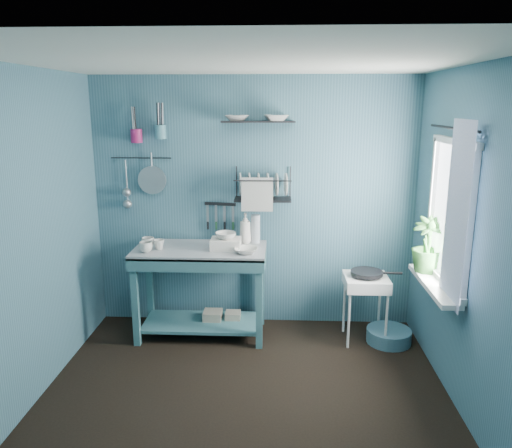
{
  "coord_description": "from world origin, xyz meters",
  "views": [
    {
      "loc": [
        0.25,
        -3.4,
        2.23
      ],
      "look_at": [
        0.05,
        0.85,
        1.2
      ],
      "focal_mm": 35.0,
      "sensor_mm": 36.0,
      "label": 1
    }
  ],
  "objects_px": {
    "mug_right": "(148,242)",
    "storage_tin_small": "(233,321)",
    "mug_mid": "(159,244)",
    "colander": "(152,180)",
    "wash_tub": "(226,244)",
    "storage_tin_large": "(213,321)",
    "potted_plant": "(427,245)",
    "floor_basin": "(389,336)",
    "utensil_cup_magenta": "(136,136)",
    "utensil_cup_teal": "(160,132)",
    "water_bottle": "(256,229)",
    "mug_left": "(146,247)",
    "frying_pan": "(367,273)",
    "hotplate_stand": "(365,309)",
    "work_counter": "(201,292)",
    "dish_rack": "(263,184)",
    "soap_bottle": "(245,228)"
  },
  "relations": [
    {
      "from": "mug_right",
      "to": "floor_basin",
      "type": "distance_m",
      "value": 2.47
    },
    {
      "from": "storage_tin_large",
      "to": "wash_tub",
      "type": "bearing_deg",
      "value": -25.02
    },
    {
      "from": "wash_tub",
      "to": "storage_tin_large",
      "type": "bearing_deg",
      "value": 154.98
    },
    {
      "from": "soap_bottle",
      "to": "water_bottle",
      "type": "distance_m",
      "value": 0.1
    },
    {
      "from": "colander",
      "to": "storage_tin_small",
      "type": "height_order",
      "value": "colander"
    },
    {
      "from": "frying_pan",
      "to": "utensil_cup_teal",
      "type": "xyz_separation_m",
      "value": [
        -1.98,
        0.34,
        1.28
      ]
    },
    {
      "from": "wash_tub",
      "to": "storage_tin_large",
      "type": "relative_size",
      "value": 1.27
    },
    {
      "from": "hotplate_stand",
      "to": "dish_rack",
      "type": "bearing_deg",
      "value": 172.17
    },
    {
      "from": "mug_right",
      "to": "storage_tin_large",
      "type": "xyz_separation_m",
      "value": [
        0.6,
        0.05,
        -0.83
      ]
    },
    {
      "from": "hotplate_stand",
      "to": "floor_basin",
      "type": "xyz_separation_m",
      "value": [
        0.23,
        -0.04,
        -0.26
      ]
    },
    {
      "from": "wash_tub",
      "to": "water_bottle",
      "type": "xyz_separation_m",
      "value": [
        0.27,
        0.24,
        0.09
      ]
    },
    {
      "from": "frying_pan",
      "to": "dish_rack",
      "type": "height_order",
      "value": "dish_rack"
    },
    {
      "from": "utensil_cup_magenta",
      "to": "floor_basin",
      "type": "bearing_deg",
      "value": -8.7
    },
    {
      "from": "mug_mid",
      "to": "water_bottle",
      "type": "height_order",
      "value": "water_bottle"
    },
    {
      "from": "hotplate_stand",
      "to": "frying_pan",
      "type": "distance_m",
      "value": 0.36
    },
    {
      "from": "mug_left",
      "to": "storage_tin_small",
      "type": "bearing_deg",
      "value": 17.1
    },
    {
      "from": "mug_right",
      "to": "storage_tin_small",
      "type": "relative_size",
      "value": 0.61
    },
    {
      "from": "potted_plant",
      "to": "storage_tin_small",
      "type": "bearing_deg",
      "value": 163.66
    },
    {
      "from": "frying_pan",
      "to": "colander",
      "type": "bearing_deg",
      "value": 170.09
    },
    {
      "from": "work_counter",
      "to": "storage_tin_large",
      "type": "bearing_deg",
      "value": 16.05
    },
    {
      "from": "utensil_cup_magenta",
      "to": "storage_tin_large",
      "type": "relative_size",
      "value": 0.59
    },
    {
      "from": "floor_basin",
      "to": "mug_right",
      "type": "bearing_deg",
      "value": 177.61
    },
    {
      "from": "mug_left",
      "to": "utensil_cup_magenta",
      "type": "relative_size",
      "value": 0.95
    },
    {
      "from": "hotplate_stand",
      "to": "potted_plant",
      "type": "relative_size",
      "value": 1.36
    },
    {
      "from": "hotplate_stand",
      "to": "utensil_cup_magenta",
      "type": "bearing_deg",
      "value": 179.66
    },
    {
      "from": "floor_basin",
      "to": "hotplate_stand",
      "type": "bearing_deg",
      "value": 170.4
    },
    {
      "from": "water_bottle",
      "to": "mug_left",
      "type": "bearing_deg",
      "value": -159.19
    },
    {
      "from": "dish_rack",
      "to": "floor_basin",
      "type": "relative_size",
      "value": 1.31
    },
    {
      "from": "water_bottle",
      "to": "utensil_cup_teal",
      "type": "bearing_deg",
      "value": 176.37
    },
    {
      "from": "mug_left",
      "to": "mug_mid",
      "type": "bearing_deg",
      "value": 45.0
    },
    {
      "from": "storage_tin_large",
      "to": "storage_tin_small",
      "type": "height_order",
      "value": "storage_tin_large"
    },
    {
      "from": "storage_tin_large",
      "to": "floor_basin",
      "type": "height_order",
      "value": "storage_tin_large"
    },
    {
      "from": "potted_plant",
      "to": "mug_left",
      "type": "bearing_deg",
      "value": 174.02
    },
    {
      "from": "potted_plant",
      "to": "frying_pan",
      "type": "bearing_deg",
      "value": 139.68
    },
    {
      "from": "storage_tin_large",
      "to": "storage_tin_small",
      "type": "xyz_separation_m",
      "value": [
        0.2,
        0.03,
        -0.01
      ]
    },
    {
      "from": "utensil_cup_teal",
      "to": "floor_basin",
      "type": "xyz_separation_m",
      "value": [
        2.21,
        -0.37,
        -1.9
      ]
    },
    {
      "from": "dish_rack",
      "to": "work_counter",
      "type": "bearing_deg",
      "value": -149.0
    },
    {
      "from": "mug_left",
      "to": "mug_right",
      "type": "relative_size",
      "value": 1.0
    },
    {
      "from": "water_bottle",
      "to": "colander",
      "type": "bearing_deg",
      "value": 175.1
    },
    {
      "from": "mug_right",
      "to": "wash_tub",
      "type": "height_order",
      "value": "wash_tub"
    },
    {
      "from": "mug_mid",
      "to": "colander",
      "type": "height_order",
      "value": "colander"
    },
    {
      "from": "mug_mid",
      "to": "colander",
      "type": "bearing_deg",
      "value": 109.52
    },
    {
      "from": "hotplate_stand",
      "to": "utensil_cup_magenta",
      "type": "relative_size",
      "value": 4.97
    },
    {
      "from": "potted_plant",
      "to": "utensil_cup_teal",
      "type": "bearing_deg",
      "value": 163.8
    },
    {
      "from": "utensil_cup_magenta",
      "to": "utensil_cup_teal",
      "type": "height_order",
      "value": "utensil_cup_teal"
    },
    {
      "from": "colander",
      "to": "potted_plant",
      "type": "bearing_deg",
      "value": -16.15
    },
    {
      "from": "work_counter",
      "to": "dish_rack",
      "type": "relative_size",
      "value": 2.28
    },
    {
      "from": "mug_mid",
      "to": "mug_right",
      "type": "relative_size",
      "value": 0.81
    },
    {
      "from": "storage_tin_large",
      "to": "potted_plant",
      "type": "bearing_deg",
      "value": -13.86
    },
    {
      "from": "mug_left",
      "to": "hotplate_stand",
      "type": "xyz_separation_m",
      "value": [
        2.06,
        0.1,
        -0.61
      ]
    }
  ]
}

